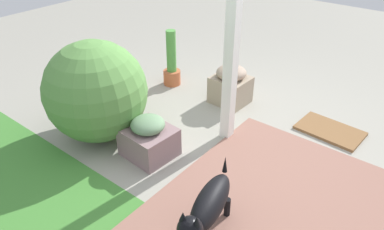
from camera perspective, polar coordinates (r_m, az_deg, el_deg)
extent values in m
plane|color=gray|center=(3.57, 5.96, -5.69)|extent=(12.00, 12.00, 0.00)
cube|color=#916354|center=(2.94, 12.20, -16.32)|extent=(1.80, 2.40, 0.02)
cube|color=white|center=(3.28, 6.37, 12.86)|extent=(0.10, 0.10, 2.22)
cube|color=tan|center=(4.32, 6.00, 3.93)|extent=(0.42, 0.38, 0.32)
ellipsoid|color=gray|center=(4.22, 6.17, 6.60)|extent=(0.35, 0.35, 0.16)
cube|color=gray|center=(3.46, -6.71, -4.21)|extent=(0.48, 0.44, 0.28)
ellipsoid|color=#658761|center=(3.35, -6.92, -1.48)|extent=(0.32, 0.32, 0.14)
sphere|color=#558941|center=(3.65, -14.78, 3.57)|extent=(1.00, 1.00, 1.00)
cylinder|color=#B75C37|center=(4.76, -3.14, 5.91)|extent=(0.22, 0.22, 0.19)
cylinder|color=#4E9641|center=(4.61, -3.27, 9.92)|extent=(0.12, 0.12, 0.53)
cylinder|color=#B96233|center=(4.62, -10.92, 4.42)|extent=(0.26, 0.26, 0.17)
cone|color=brown|center=(4.49, -11.33, 8.06)|extent=(0.24, 0.24, 0.47)
ellipsoid|color=black|center=(2.64, 2.90, -13.46)|extent=(0.33, 0.62, 0.22)
sphere|color=black|center=(2.36, -0.34, -17.42)|extent=(0.17, 0.17, 0.17)
cone|color=black|center=(2.28, 0.76, -16.24)|extent=(0.05, 0.05, 0.07)
cone|color=black|center=(2.30, -1.43, -15.53)|extent=(0.05, 0.05, 0.07)
cylinder|color=black|center=(2.89, 5.51, -14.23)|extent=(0.05, 0.05, 0.18)
cylinder|color=black|center=(2.92, 2.88, -13.47)|extent=(0.05, 0.05, 0.18)
cone|color=black|center=(2.75, 5.18, -7.64)|extent=(0.04, 0.04, 0.14)
cube|color=brown|center=(4.08, 20.72, -2.28)|extent=(0.67, 0.45, 0.03)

